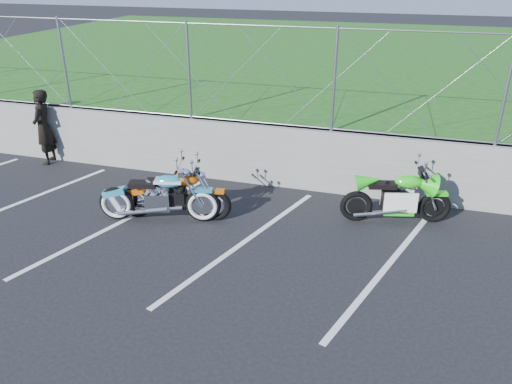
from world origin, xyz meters
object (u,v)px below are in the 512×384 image
(person_standing, at_px, (43,127))
(cruiser_turquoise, at_px, (161,198))
(sportbike_green, at_px, (398,199))
(naked_orange, at_px, (176,197))

(person_standing, bearing_deg, cruiser_turquoise, 48.75)
(cruiser_turquoise, distance_m, person_standing, 4.37)
(sportbike_green, distance_m, person_standing, 8.08)
(cruiser_turquoise, height_order, sportbike_green, cruiser_turquoise)
(sportbike_green, bearing_deg, cruiser_turquoise, -178.38)
(cruiser_turquoise, height_order, person_standing, person_standing)
(cruiser_turquoise, relative_size, sportbike_green, 1.12)
(cruiser_turquoise, relative_size, person_standing, 1.26)
(sportbike_green, bearing_deg, naked_orange, -179.46)
(sportbike_green, xyz_separation_m, person_standing, (-8.04, 0.69, 0.42))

